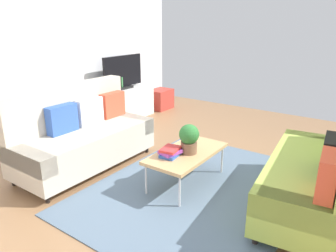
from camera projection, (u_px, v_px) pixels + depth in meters
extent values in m
plane|color=#936B47|center=(186.00, 183.00, 3.95)|extent=(7.68, 7.68, 0.00)
cube|color=silver|center=(38.00, 51.00, 5.04)|extent=(6.40, 0.12, 2.90)
cube|color=slate|center=(198.00, 189.00, 3.80)|extent=(2.90, 2.20, 0.01)
cube|color=beige|center=(86.00, 145.00, 4.29)|extent=(1.90, 0.85, 0.44)
cube|color=beige|center=(67.00, 106.00, 4.30)|extent=(1.90, 0.21, 0.56)
cube|color=beige|center=(128.00, 122.00, 4.91)|extent=(0.20, 0.84, 0.22)
cube|color=beige|center=(27.00, 159.00, 3.59)|extent=(0.20, 0.84, 0.22)
cylinder|color=black|center=(147.00, 149.00, 4.86)|extent=(0.05, 0.05, 0.10)
cylinder|color=black|center=(48.00, 198.00, 3.51)|extent=(0.05, 0.05, 0.10)
cylinder|color=black|center=(115.00, 140.00, 5.23)|extent=(0.05, 0.05, 0.10)
cylinder|color=black|center=(14.00, 181.00, 3.89)|extent=(0.05, 0.05, 0.10)
cube|color=#D84C33|center=(112.00, 105.00, 4.76)|extent=(0.40, 0.14, 0.36)
cube|color=white|center=(89.00, 111.00, 4.41)|extent=(0.40, 0.14, 0.36)
cube|color=#3359B2|center=(62.00, 119.00, 4.06)|extent=(0.40, 0.14, 0.36)
cube|color=#A3BC4C|center=(311.00, 181.00, 3.34)|extent=(1.99, 1.06, 0.44)
cube|color=#A3BC4C|center=(302.00, 212.00, 2.60)|extent=(0.30, 0.86, 0.22)
cube|color=#A3BC4C|center=(319.00, 145.00, 4.01)|extent=(0.30, 0.86, 0.22)
cylinder|color=black|center=(255.00, 240.00, 2.86)|extent=(0.05, 0.05, 0.10)
cylinder|color=black|center=(288.00, 166.00, 4.30)|extent=(0.05, 0.05, 0.10)
cube|color=#D84C33|center=(328.00, 175.00, 2.59)|extent=(0.41, 0.19, 0.36)
cube|color=black|center=(331.00, 156.00, 2.97)|extent=(0.41, 0.19, 0.36)
cube|color=tan|center=(187.00, 153.00, 3.83)|extent=(1.10, 0.56, 0.04)
cylinder|color=silver|center=(146.00, 180.00, 3.63)|extent=(0.02, 0.02, 0.38)
cylinder|color=silver|center=(192.00, 152.00, 4.41)|extent=(0.02, 0.02, 0.38)
cylinder|color=silver|center=(180.00, 192.00, 3.38)|extent=(0.02, 0.02, 0.38)
cylinder|color=silver|center=(222.00, 160.00, 4.15)|extent=(0.02, 0.02, 0.38)
cube|color=silver|center=(124.00, 104.00, 6.39)|extent=(1.40, 0.44, 0.64)
cube|color=black|center=(124.00, 87.00, 6.27)|extent=(0.36, 0.20, 0.04)
cube|color=black|center=(123.00, 71.00, 6.17)|extent=(1.00, 0.05, 0.60)
cube|color=#B2382D|center=(161.00, 99.00, 7.21)|extent=(0.52, 0.40, 0.44)
cylinder|color=brown|center=(189.00, 147.00, 3.77)|extent=(0.19, 0.19, 0.14)
sphere|color=#2D7233|center=(189.00, 134.00, 3.72)|extent=(0.24, 0.24, 0.24)
cube|color=#3359B2|center=(170.00, 155.00, 3.69)|extent=(0.26, 0.21, 0.04)
cube|color=purple|center=(170.00, 152.00, 3.68)|extent=(0.27, 0.22, 0.04)
cube|color=red|center=(170.00, 149.00, 3.67)|extent=(0.27, 0.22, 0.03)
cylinder|color=silver|center=(99.00, 89.00, 5.84)|extent=(0.10, 0.10, 0.14)
cylinder|color=#33B29E|center=(105.00, 88.00, 5.97)|extent=(0.08, 0.08, 0.13)
cylinder|color=#3359B2|center=(114.00, 86.00, 6.02)|extent=(0.06, 0.06, 0.19)
cylinder|color=orange|center=(118.00, 86.00, 6.11)|extent=(0.05, 0.05, 0.15)
cylinder|color=#3F8C4C|center=(122.00, 83.00, 6.17)|extent=(0.05, 0.05, 0.24)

